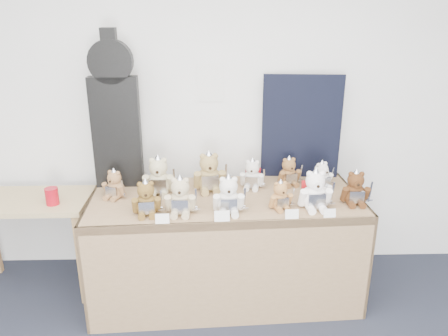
{
  "coord_description": "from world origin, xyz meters",
  "views": [
    {
      "loc": [
        0.09,
        -0.94,
        2.1
      ],
      "look_at": [
        0.18,
        1.88,
        1.08
      ],
      "focal_mm": 35.0,
      "sensor_mm": 36.0,
      "label": 1
    }
  ],
  "objects_px": {
    "teddy_back_far_left": "(115,185)",
    "teddy_front_far_right": "(315,191)",
    "display_table": "(226,223)",
    "teddy_front_centre": "(229,196)",
    "teddy_front_far_left": "(146,199)",
    "teddy_back_end": "(322,177)",
    "guitar_case": "(115,113)",
    "teddy_back_centre_left": "(209,174)",
    "teddy_front_right": "(280,196)",
    "teddy_front_end": "(355,189)",
    "teddy_front_left": "(180,197)",
    "teddy_back_right": "(289,172)",
    "red_cup": "(52,196)",
    "side_table": "(29,214)",
    "teddy_back_left": "(159,177)",
    "teddy_back_centre_right": "(252,175)"
  },
  "relations": [
    {
      "from": "teddy_back_far_left",
      "to": "teddy_front_far_right",
      "type": "bearing_deg",
      "value": 11.83
    },
    {
      "from": "display_table",
      "to": "teddy_front_centre",
      "type": "distance_m",
      "value": 0.34
    },
    {
      "from": "teddy_front_far_left",
      "to": "teddy_back_end",
      "type": "height_order",
      "value": "teddy_front_far_left"
    },
    {
      "from": "display_table",
      "to": "guitar_case",
      "type": "height_order",
      "value": "guitar_case"
    },
    {
      "from": "teddy_back_centre_left",
      "to": "teddy_back_far_left",
      "type": "bearing_deg",
      "value": -176.6
    },
    {
      "from": "teddy_front_right",
      "to": "teddy_back_far_left",
      "type": "relative_size",
      "value": 0.96
    },
    {
      "from": "teddy_front_end",
      "to": "teddy_front_far_left",
      "type": "bearing_deg",
      "value": -172.92
    },
    {
      "from": "teddy_front_left",
      "to": "teddy_back_far_left",
      "type": "xyz_separation_m",
      "value": [
        -0.49,
        0.28,
        -0.02
      ]
    },
    {
      "from": "guitar_case",
      "to": "teddy_front_end",
      "type": "xyz_separation_m",
      "value": [
        1.71,
        -0.4,
        -0.46
      ]
    },
    {
      "from": "teddy_back_end",
      "to": "teddy_back_far_left",
      "type": "height_order",
      "value": "teddy_back_end"
    },
    {
      "from": "display_table",
      "to": "teddy_front_end",
      "type": "height_order",
      "value": "teddy_front_end"
    },
    {
      "from": "guitar_case",
      "to": "teddy_back_right",
      "type": "bearing_deg",
      "value": -3.03
    },
    {
      "from": "guitar_case",
      "to": "teddy_front_right",
      "type": "xyz_separation_m",
      "value": [
        1.18,
        -0.47,
        -0.48
      ]
    },
    {
      "from": "red_cup",
      "to": "teddy_back_centre_left",
      "type": "xyz_separation_m",
      "value": [
        1.14,
        0.12,
        0.12
      ]
    },
    {
      "from": "side_table",
      "to": "teddy_back_left",
      "type": "distance_m",
      "value": 1.05
    },
    {
      "from": "teddy_front_right",
      "to": "teddy_back_left",
      "type": "relative_size",
      "value": 0.71
    },
    {
      "from": "teddy_front_end",
      "to": "teddy_back_centre_left",
      "type": "distance_m",
      "value": 1.06
    },
    {
      "from": "side_table",
      "to": "teddy_back_right",
      "type": "distance_m",
      "value": 2.02
    },
    {
      "from": "teddy_front_far_left",
      "to": "teddy_front_left",
      "type": "bearing_deg",
      "value": -5.12
    },
    {
      "from": "teddy_front_right",
      "to": "teddy_back_right",
      "type": "distance_m",
      "value": 0.46
    },
    {
      "from": "guitar_case",
      "to": "teddy_front_far_right",
      "type": "xyz_separation_m",
      "value": [
        1.41,
        -0.47,
        -0.45
      ]
    },
    {
      "from": "teddy_front_far_right",
      "to": "teddy_front_left",
      "type": "bearing_deg",
      "value": -179.05
    },
    {
      "from": "teddy_back_centre_right",
      "to": "teddy_back_end",
      "type": "bearing_deg",
      "value": 7.18
    },
    {
      "from": "display_table",
      "to": "teddy_back_end",
      "type": "xyz_separation_m",
      "value": [
        0.73,
        0.22,
        0.27
      ]
    },
    {
      "from": "teddy_front_left",
      "to": "teddy_front_right",
      "type": "bearing_deg",
      "value": 5.8
    },
    {
      "from": "display_table",
      "to": "guitar_case",
      "type": "xyz_separation_m",
      "value": [
        -0.81,
        0.34,
        0.75
      ]
    },
    {
      "from": "teddy_front_left",
      "to": "teddy_back_end",
      "type": "relative_size",
      "value": 1.2
    },
    {
      "from": "display_table",
      "to": "teddy_back_right",
      "type": "xyz_separation_m",
      "value": [
        0.5,
        0.31,
        0.27
      ]
    },
    {
      "from": "teddy_front_far_right",
      "to": "teddy_front_end",
      "type": "xyz_separation_m",
      "value": [
        0.3,
        0.07,
        -0.01
      ]
    },
    {
      "from": "teddy_back_centre_right",
      "to": "teddy_back_centre_left",
      "type": "bearing_deg",
      "value": -161.86
    },
    {
      "from": "teddy_front_far_right",
      "to": "teddy_front_far_left",
      "type": "bearing_deg",
      "value": -179.3
    },
    {
      "from": "red_cup",
      "to": "teddy_front_far_right",
      "type": "height_order",
      "value": "teddy_front_far_right"
    },
    {
      "from": "red_cup",
      "to": "teddy_front_left",
      "type": "distance_m",
      "value": 1.0
    },
    {
      "from": "teddy_front_left",
      "to": "teddy_front_centre",
      "type": "relative_size",
      "value": 1.0
    },
    {
      "from": "teddy_front_right",
      "to": "display_table",
      "type": "bearing_deg",
      "value": 146.42
    },
    {
      "from": "teddy_back_end",
      "to": "teddy_back_far_left",
      "type": "relative_size",
      "value": 1.02
    },
    {
      "from": "teddy_back_centre_right",
      "to": "display_table",
      "type": "bearing_deg",
      "value": -118.17
    },
    {
      "from": "display_table",
      "to": "teddy_front_far_right",
      "type": "xyz_separation_m",
      "value": [
        0.6,
        -0.13,
        0.3
      ]
    },
    {
      "from": "display_table",
      "to": "guitar_case",
      "type": "relative_size",
      "value": 1.72
    },
    {
      "from": "display_table",
      "to": "teddy_front_centre",
      "type": "relative_size",
      "value": 6.93
    },
    {
      "from": "guitar_case",
      "to": "teddy_back_far_left",
      "type": "bearing_deg",
      "value": -90.32
    },
    {
      "from": "side_table",
      "to": "teddy_front_end",
      "type": "height_order",
      "value": "teddy_front_end"
    },
    {
      "from": "side_table",
      "to": "teddy_front_far_right",
      "type": "distance_m",
      "value": 2.15
    },
    {
      "from": "display_table",
      "to": "teddy_back_end",
      "type": "distance_m",
      "value": 0.81
    },
    {
      "from": "red_cup",
      "to": "teddy_back_centre_right",
      "type": "xyz_separation_m",
      "value": [
        1.47,
        0.16,
        0.09
      ]
    },
    {
      "from": "teddy_front_far_right",
      "to": "teddy_back_centre_right",
      "type": "relative_size",
      "value": 1.22
    },
    {
      "from": "side_table",
      "to": "teddy_front_far_right",
      "type": "height_order",
      "value": "teddy_front_far_right"
    },
    {
      "from": "teddy_front_right",
      "to": "teddy_back_centre_right",
      "type": "bearing_deg",
      "value": 98.1
    },
    {
      "from": "guitar_case",
      "to": "teddy_front_centre",
      "type": "relative_size",
      "value": 4.04
    },
    {
      "from": "teddy_front_left",
      "to": "teddy_front_end",
      "type": "distance_m",
      "value": 1.22
    }
  ]
}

